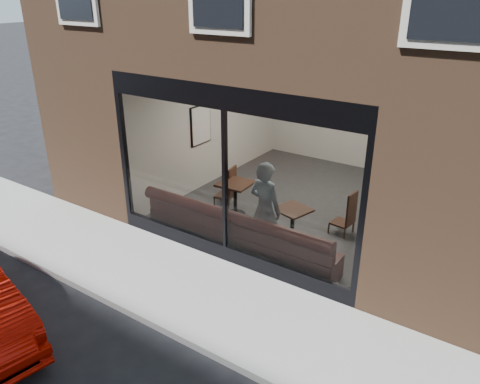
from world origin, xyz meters
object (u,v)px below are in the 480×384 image
Objects in this scene: cafe_table_right at (293,210)px; cafe_chair_left at (225,196)px; banquette at (238,240)px; cafe_table_left at (235,184)px; cafe_chair_right at (341,223)px; person at (265,209)px.

cafe_table_right reaches higher than cafe_chair_left.
banquette is 1.61m from cafe_table_left.
cafe_table_right is at bearing 151.18° from cafe_chair_left.
cafe_chair_right is (0.63, 0.94, -0.50)m from cafe_table_right.
person is at bearing -114.61° from cafe_table_right.
person reaches higher than banquette.
cafe_table_left is (-1.36, 1.02, -0.17)m from person.
person is at bearing 134.58° from cafe_chair_left.
cafe_table_left is 0.74m from cafe_chair_left.
person is at bearing 66.01° from cafe_chair_right.
person reaches higher than cafe_table_right.
cafe_chair_right is (2.73, 0.24, 0.00)m from cafe_chair_left.
banquette is 10.85× the size of cafe_chair_right.
banquette is 2.19× the size of person.
cafe_chair_right is at bearing 56.13° from cafe_table_right.
cafe_chair_left is at bearing 132.99° from banquette.
banquette reaches higher than cafe_chair_right.
cafe_table_left reaches higher than cafe_table_right.
cafe_chair_left is at bearing 150.79° from cafe_table_left.
cafe_table_left is at bearing 140.34° from cafe_chair_left.
cafe_table_right is at bearing -14.90° from cafe_table_left.
person reaches higher than cafe_chair_right.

